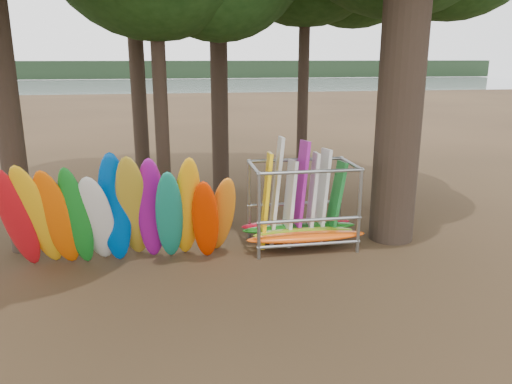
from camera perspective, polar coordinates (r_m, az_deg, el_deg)
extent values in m
plane|color=#47331E|center=(12.38, -1.92, -8.22)|extent=(120.00, 120.00, 0.00)
plane|color=gray|center=(71.44, -8.85, 11.09)|extent=(160.00, 160.00, 0.00)
cube|color=black|center=(121.30, -9.49, 13.63)|extent=(160.00, 4.00, 4.00)
cylinder|color=black|center=(17.81, -13.72, 18.13)|extent=(0.51, 0.51, 11.91)
cylinder|color=black|center=(18.36, -4.37, 19.42)|extent=(0.62, 0.62, 12.56)
cylinder|color=black|center=(18.71, 5.54, 17.16)|extent=(0.40, 0.40, 11.16)
cylinder|color=black|center=(14.85, -11.11, 15.28)|extent=(0.41, 0.41, 10.02)
cylinder|color=black|center=(16.46, 15.56, 17.23)|extent=(0.47, 0.47, 11.30)
ellipsoid|color=red|center=(12.44, -25.58, -2.94)|extent=(0.76, 1.80, 2.87)
ellipsoid|color=yellow|center=(12.35, -23.69, -2.69)|extent=(0.96, 1.98, 2.93)
ellipsoid|color=#F45A05|center=(12.28, -21.73, -2.96)|extent=(0.96, 1.73, 2.77)
ellipsoid|color=#157821|center=(12.20, -19.81, -2.82)|extent=(0.72, 1.55, 2.79)
ellipsoid|color=silver|center=(12.29, -17.73, -3.08)|extent=(0.85, 1.66, 2.57)
ellipsoid|color=#0046A6|center=(12.24, -15.82, -1.90)|extent=(0.78, 1.11, 2.96)
ellipsoid|color=#AE8D23|center=(12.22, -13.85, -1.87)|extent=(0.79, 1.81, 2.98)
ellipsoid|color=#830E79|center=(12.18, -11.87, -2.03)|extent=(0.72, 1.37, 2.86)
ellipsoid|color=#137F69|center=(11.95, -9.86, -2.83)|extent=(0.64, 1.74, 2.67)
ellipsoid|color=#FFA910|center=(11.97, -7.88, -1.96)|extent=(0.77, 1.95, 2.99)
ellipsoid|color=red|center=(11.99, -5.80, -3.32)|extent=(0.80, 1.51, 2.40)
ellipsoid|color=orange|center=(12.33, -3.96, -2.74)|extent=(0.84, 1.77, 2.43)
ellipsoid|color=#FE550E|center=(13.01, 5.81, -5.11)|extent=(3.17, 0.55, 0.24)
ellipsoid|color=#89A516|center=(13.28, 5.46, -4.67)|extent=(2.73, 0.55, 0.24)
ellipsoid|color=#196716|center=(13.66, 4.99, -4.08)|extent=(3.16, 0.55, 0.24)
ellipsoid|color=red|center=(13.96, 4.65, -3.65)|extent=(3.11, 0.55, 0.24)
cube|color=yellow|center=(13.08, 1.14, -1.05)|extent=(0.39, 0.76, 2.55)
cube|color=silver|center=(13.32, 2.30, 0.07)|extent=(0.44, 0.78, 2.92)
cube|color=silver|center=(13.27, 3.83, -1.34)|extent=(0.36, 0.78, 2.33)
cube|color=#A01A97|center=(13.41, 5.04, -0.10)|extent=(0.45, 0.82, 2.81)
cube|color=silver|center=(13.46, 6.44, -0.80)|extent=(0.36, 0.76, 2.50)
cube|color=silver|center=(13.68, 7.57, -0.43)|extent=(0.38, 0.79, 2.56)
cube|color=#1A792E|center=(13.67, 9.04, -1.16)|extent=(0.51, 0.76, 2.24)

